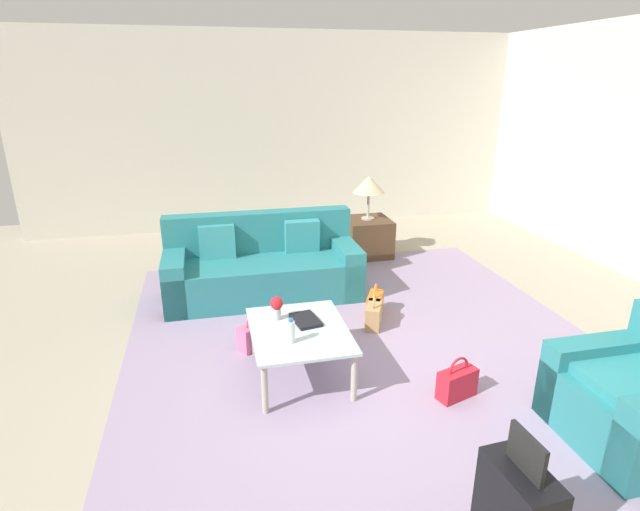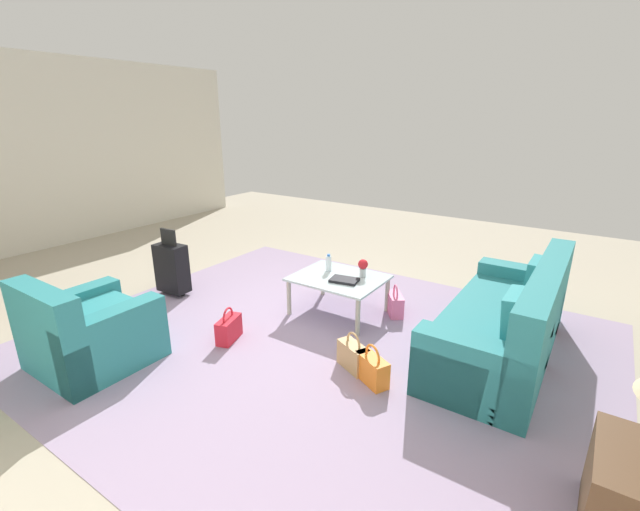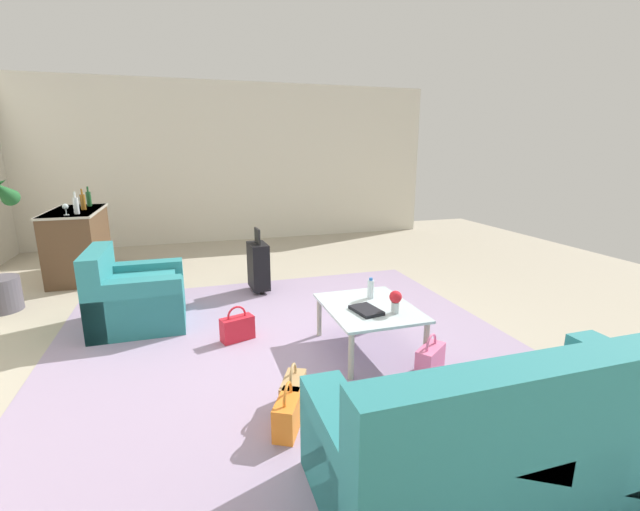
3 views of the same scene
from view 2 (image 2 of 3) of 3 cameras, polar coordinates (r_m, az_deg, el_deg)
The scene contains 14 objects.
ground_plane at distance 4.79m, azimuth -4.86°, elevation -8.59°, with size 12.00×12.00×0.00m, color #A89E89.
wall_right at distance 8.47m, azimuth -33.63°, elevation 11.17°, with size 0.12×8.00×3.10m, color beige.
area_rug at distance 4.33m, azimuth -0.20°, elevation -11.57°, with size 5.20×4.40×0.01m, color #9984A3.
couch at distance 4.36m, azimuth 24.05°, elevation -8.58°, with size 0.89×2.17×0.92m.
armchair at distance 4.38m, azimuth -28.74°, elevation -9.36°, with size 0.91×0.92×0.85m.
coffee_table at distance 4.80m, azimuth 2.51°, elevation -3.45°, with size 0.98×0.79×0.44m.
water_bottle at distance 4.92m, azimuth 1.16°, elevation -1.04°, with size 0.06×0.06×0.20m.
coffee_table_book at distance 4.65m, azimuth 3.27°, elevation -3.29°, with size 0.30×0.20×0.03m, color black.
flower_vase at distance 4.76m, azimuth 5.75°, elevation -1.47°, with size 0.11×0.11×0.21m.
suitcase_black at distance 5.61m, azimuth -19.15°, elevation -1.52°, with size 0.41×0.25×0.85m.
handbag_tan at distance 3.90m, azimuth 4.44°, elevation -13.18°, with size 0.35×0.26×0.36m.
handbag_pink at distance 4.93m, azimuth 9.96°, elevation -6.34°, with size 0.30×0.34×0.36m.
handbag_orange at distance 3.74m, azimuth 6.95°, elevation -14.80°, with size 0.35×0.27×0.36m.
handbag_red at distance 4.42m, azimuth -12.06°, elevation -9.51°, with size 0.23×0.35×0.36m.
Camera 2 is at (-2.71, 3.31, 2.16)m, focal length 24.00 mm.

